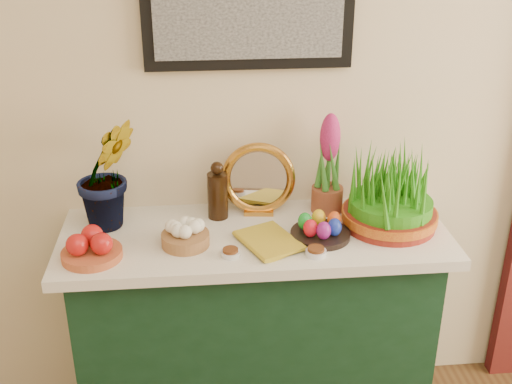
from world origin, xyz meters
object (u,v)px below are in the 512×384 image
Objects in this scene: mirror at (258,180)px; sideboard at (255,335)px; wheatgrass_sabzeh at (391,194)px; book at (247,246)px; hyacinth_green at (106,156)px.

sideboard is at bearing -100.48° from mirror.
sideboard is at bearing 179.99° from wheatgrass_sabzeh.
wheatgrass_sabzeh reaches higher than book.
hyacinth_green is 1.56× the size of wheatgrass_sabzeh.
hyacinth_green reaches higher than sideboard.
mirror is at bearing 161.57° from wheatgrass_sabzeh.
book is at bearing -105.46° from sideboard.
mirror is at bearing 79.52° from sideboard.
mirror is (0.03, 0.16, 0.60)m from sideboard.
mirror reaches higher than sideboard.
hyacinth_green reaches higher than wheatgrass_sabzeh.
mirror is 1.26× the size of book.
wheatgrass_sabzeh is (0.47, -0.16, -0.01)m from mirror.
hyacinth_green reaches higher than book.
hyacinth_green is at bearing -174.20° from mirror.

